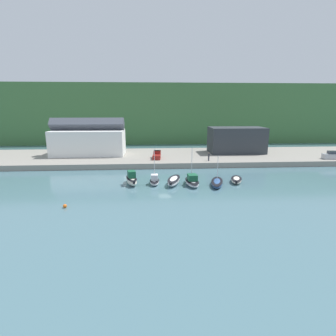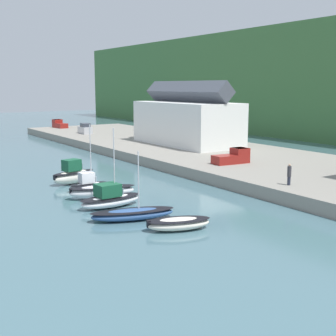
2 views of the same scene
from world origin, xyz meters
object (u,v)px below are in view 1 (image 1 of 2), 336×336
(moored_boat_0, at_px, (132,179))
(moored_boat_1, at_px, (155,181))
(person_on_quay, at_px, (209,157))
(pickup_truck_1, at_px, (157,155))
(mooring_buoy_0, at_px, (65,206))
(moored_boat_4, at_px, (217,183))
(moored_boat_2, at_px, (174,181))
(moored_boat_5, at_px, (236,180))
(moored_boat_3, at_px, (192,181))
(parked_car_0, at_px, (331,156))

(moored_boat_0, height_order, moored_boat_1, moored_boat_1)
(person_on_quay, bearing_deg, pickup_truck_1, 162.11)
(pickup_truck_1, height_order, mooring_buoy_0, pickup_truck_1)
(pickup_truck_1, height_order, person_on_quay, person_on_quay)
(moored_boat_1, bearing_deg, moored_boat_4, -3.64)
(moored_boat_2, height_order, mooring_buoy_0, moored_boat_2)
(moored_boat_1, xyz_separation_m, moored_boat_5, (16.57, 0.29, -0.22))
(moored_boat_5, bearing_deg, moored_boat_4, -141.82)
(moored_boat_1, distance_m, mooring_buoy_0, 17.92)
(moored_boat_2, xyz_separation_m, pickup_truck_1, (-2.86, 19.69, 1.49))
(moored_boat_0, distance_m, moored_boat_4, 16.77)
(moored_boat_0, bearing_deg, moored_boat_3, -20.20)
(parked_car_0, relative_size, person_on_quay, 2.04)
(person_on_quay, relative_size, mooring_buoy_0, 3.71)
(moored_boat_5, bearing_deg, pickup_truck_1, 147.11)
(parked_car_0, height_order, pickup_truck_1, parked_car_0)
(moored_boat_5, xyz_separation_m, mooring_buoy_0, (-30.37, -11.72, -0.23))
(moored_boat_0, xyz_separation_m, moored_boat_1, (4.51, -0.16, -0.31))
(pickup_truck_1, relative_size, person_on_quay, 2.28)
(mooring_buoy_0, bearing_deg, moored_boat_1, 39.64)
(moored_boat_3, bearing_deg, moored_boat_5, 4.33)
(moored_boat_4, bearing_deg, moored_boat_1, -170.62)
(parked_car_0, bearing_deg, moored_boat_1, 114.00)
(moored_boat_1, xyz_separation_m, mooring_buoy_0, (-13.79, -11.43, -0.45))
(moored_boat_4, distance_m, pickup_truck_1, 23.75)
(parked_car_0, bearing_deg, pickup_truck_1, 90.78)
(moored_boat_0, bearing_deg, parked_car_0, 2.08)
(moored_boat_0, xyz_separation_m, moored_boat_4, (16.69, -1.49, -0.53))
(moored_boat_0, relative_size, parked_car_0, 1.32)
(moored_boat_0, distance_m, moored_boat_1, 4.52)
(moored_boat_1, xyz_separation_m, moored_boat_3, (7.30, -1.01, 0.06))
(moored_boat_0, bearing_deg, mooring_buoy_0, -143.20)
(moored_boat_0, bearing_deg, moored_boat_1, -16.58)
(moored_boat_0, distance_m, mooring_buoy_0, 14.87)
(moored_boat_3, relative_size, person_on_quay, 3.41)
(moored_boat_4, height_order, moored_boat_5, moored_boat_4)
(moored_boat_5, xyz_separation_m, parked_car_0, (30.47, 15.24, 1.77))
(moored_boat_3, xyz_separation_m, person_on_quay, (6.80, 16.28, 1.68))
(moored_boat_4, xyz_separation_m, person_on_quay, (1.92, 16.60, 1.96))
(moored_boat_3, height_order, person_on_quay, moored_boat_3)
(moored_boat_1, distance_m, parked_car_0, 49.56)
(moored_boat_4, xyz_separation_m, pickup_truck_1, (-11.25, 20.85, 1.68))
(person_on_quay, bearing_deg, parked_car_0, 0.45)
(moored_boat_1, bearing_deg, moored_boat_5, 3.58)
(moored_boat_2, distance_m, person_on_quay, 18.65)
(moored_boat_5, bearing_deg, moored_boat_0, -161.68)
(moored_boat_5, height_order, pickup_truck_1, pickup_truck_1)
(mooring_buoy_0, bearing_deg, moored_boat_2, 32.64)
(moored_boat_4, xyz_separation_m, moored_boat_5, (4.39, 1.62, 0.01))
(moored_boat_1, bearing_deg, moored_boat_2, 0.04)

